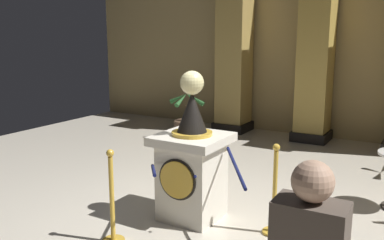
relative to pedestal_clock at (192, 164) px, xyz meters
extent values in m
plane|color=beige|center=(0.19, 0.03, -0.67)|extent=(11.92, 11.92, 0.00)
cube|color=tan|center=(0.19, 5.09, 1.11)|extent=(11.92, 0.16, 3.57)
cube|color=silver|center=(0.00, 0.01, -0.21)|extent=(0.64, 0.64, 0.93)
cube|color=silver|center=(0.00, 0.01, 0.30)|extent=(0.80, 0.80, 0.10)
cylinder|color=gold|center=(0.00, -0.33, -0.10)|extent=(0.43, 0.03, 0.43)
cylinder|color=black|center=(0.00, -0.32, -0.10)|extent=(0.48, 0.01, 0.48)
cylinder|color=gold|center=(0.00, 0.01, 0.37)|extent=(0.48, 0.48, 0.04)
cone|color=black|center=(0.00, 0.01, 0.63)|extent=(0.35, 0.35, 0.47)
cylinder|color=gold|center=(0.00, 0.01, 0.86)|extent=(0.03, 0.03, 0.07)
sphere|color=beige|center=(0.00, 0.01, 0.97)|extent=(0.28, 0.28, 0.28)
cylinder|color=gold|center=(-0.39, -0.97, -0.20)|extent=(0.05, 0.05, 0.95)
sphere|color=gold|center=(-0.39, -0.97, 0.31)|extent=(0.08, 0.08, 0.08)
cylinder|color=gold|center=(1.00, 0.10, -0.66)|extent=(0.24, 0.24, 0.03)
cylinder|color=gold|center=(1.00, 0.10, -0.20)|extent=(0.05, 0.05, 0.95)
sphere|color=gold|center=(1.00, 0.10, 0.32)|extent=(0.08, 0.08, 0.08)
cylinder|color=#141947|center=(-0.05, -0.71, 0.12)|extent=(0.57, 0.72, 0.22)
cylinder|color=#141947|center=(0.65, -0.17, 0.12)|extent=(0.57, 0.72, 0.22)
sphere|color=#141947|center=(0.30, -0.44, 0.03)|extent=(0.04, 0.04, 0.04)
cube|color=black|center=(-1.63, 4.58, -0.57)|extent=(0.74, 0.74, 0.20)
cube|color=tan|center=(-1.63, 4.58, 1.04)|extent=(0.65, 0.65, 3.42)
cube|color=black|center=(0.19, 4.58, -0.57)|extent=(0.72, 0.72, 0.20)
cube|color=gold|center=(0.19, 4.58, 1.04)|extent=(0.63, 0.63, 3.42)
cylinder|color=#4C3828|center=(-2.03, 3.20, -0.46)|extent=(0.54, 0.54, 0.43)
cylinder|color=brown|center=(-2.03, 3.20, -0.09)|extent=(0.08, 0.08, 0.31)
cone|color=#265928|center=(-1.83, 3.22, 0.22)|extent=(0.40, 0.13, 0.28)
cone|color=#265928|center=(-2.06, 3.39, 0.22)|extent=(0.15, 0.39, 0.30)
cone|color=#265928|center=(-2.22, 3.18, 0.22)|extent=(0.40, 0.14, 0.28)
cone|color=#265928|center=(-2.04, 3.00, 0.22)|extent=(0.12, 0.39, 0.28)
sphere|color=tan|center=(1.97, -2.14, 0.80)|extent=(0.21, 0.21, 0.21)
camera|label=1|loc=(2.46, -4.12, 1.50)|focal=39.48mm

